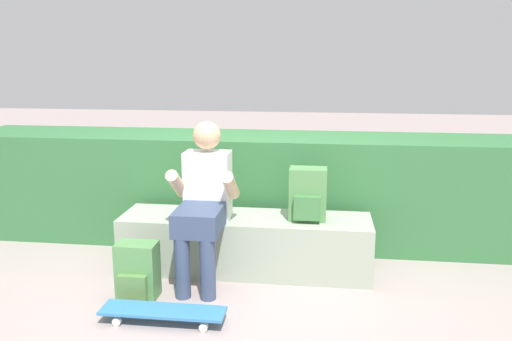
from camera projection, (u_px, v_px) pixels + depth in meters
ground_plane at (238, 290)px, 3.81m from camera, size 24.00×24.00×0.00m
bench_main at (245, 243)px, 4.12m from camera, size 1.94×0.50×0.44m
person_skater at (204, 198)px, 3.85m from camera, size 0.49×0.62×1.19m
skateboard_near_person at (163, 312)px, 3.34m from camera, size 0.80×0.20×0.09m
backpack_on_bench at (308, 195)px, 3.97m from camera, size 0.28×0.23×0.40m
backpack_on_ground at (137, 272)px, 3.65m from camera, size 0.28×0.23×0.40m
hedge_row at (284, 189)px, 4.76m from camera, size 5.79×0.76×0.97m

